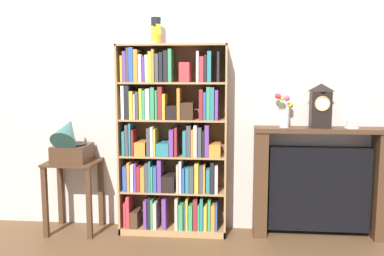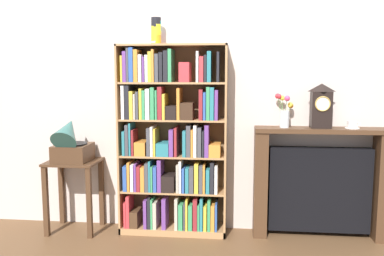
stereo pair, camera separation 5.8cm
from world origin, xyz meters
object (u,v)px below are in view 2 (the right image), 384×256
side_table_left (74,181)px  fireplace_mantel (319,183)px  cup_stack (156,31)px  gramophone (71,142)px  mantel_clock (321,106)px  flower_vase (285,112)px  teacup_with_saucer (353,125)px  bookshelf (171,145)px

side_table_left → fireplace_mantel: fireplace_mantel is taller
cup_stack → gramophone: cup_stack is taller
cup_stack → mantel_clock: 1.62m
cup_stack → gramophone: 1.29m
side_table_left → flower_vase: size_ratio=2.23×
fireplace_mantel → teacup_with_saucer: size_ratio=8.99×
teacup_with_saucer → mantel_clock: bearing=-179.5°
cup_stack → side_table_left: cup_stack is taller
bookshelf → flower_vase: 1.08m
side_table_left → teacup_with_saucer: (2.55, 0.08, 0.56)m
side_table_left → gramophone: gramophone is taller
bookshelf → flower_vase: bearing=1.9°
cup_stack → side_table_left: bearing=-173.4°
gramophone → cup_stack: bearing=10.0°
gramophone → teacup_with_saucer: gramophone is taller
gramophone → mantel_clock: bearing=3.2°
cup_stack → flower_vase: bearing=-0.2°
mantel_clock → fireplace_mantel: bearing=51.1°
fireplace_mantel → teacup_with_saucer: (0.26, -0.02, 0.54)m
gramophone → mantel_clock: 2.30m
fireplace_mantel → teacup_with_saucer: bearing=-4.8°
bookshelf → teacup_with_saucer: bearing=1.0°
side_table_left → mantel_clock: bearing=2.0°
side_table_left → gramophone: bearing=-90.0°
bookshelf → teacup_with_saucer: size_ratio=13.24×
cup_stack → gramophone: (-0.79, -0.14, -1.01)m
bookshelf → fireplace_mantel: bookshelf is taller
gramophone → fireplace_mantel: size_ratio=0.40×
bookshelf → gramophone: 0.93m
bookshelf → cup_stack: 1.05m
teacup_with_saucer → side_table_left: bearing=-178.2°
teacup_with_saucer → flower_vase: bearing=179.4°
flower_vase → gramophone: bearing=-176.1°
cup_stack → gramophone: size_ratio=0.51×
side_table_left → flower_vase: bearing=2.5°
bookshelf → mantel_clock: bearing=1.1°
bookshelf → side_table_left: size_ratio=2.58×
side_table_left → mantel_clock: size_ratio=1.72×
side_table_left → teacup_with_saucer: size_ratio=5.13×
cup_stack → side_table_left: (-0.79, -0.09, -1.39)m
cup_stack → mantel_clock: size_ratio=0.62×
fireplace_mantel → cup_stack: bearing=-179.6°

